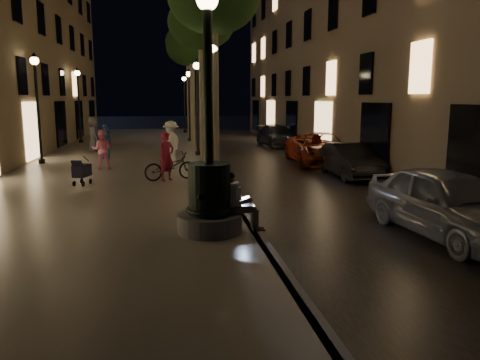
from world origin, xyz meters
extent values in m
plane|color=black|center=(0.00, 15.00, 0.00)|extent=(120.00, 120.00, 0.00)
cube|color=black|center=(3.00, 15.00, 0.01)|extent=(6.00, 45.00, 0.02)
cube|color=slate|center=(-4.00, 15.00, 0.10)|extent=(8.00, 45.00, 0.20)
cube|color=#59595B|center=(0.00, 15.00, 0.10)|extent=(0.25, 45.00, 0.20)
cube|color=#756549|center=(10.00, 18.00, 7.50)|extent=(8.00, 36.00, 15.00)
cylinder|color=#59595B|center=(-1.00, 2.00, 0.40)|extent=(1.40, 1.40, 0.40)
cylinder|color=black|center=(-1.00, 2.00, 1.15)|extent=(0.90, 0.90, 1.10)
torus|color=black|center=(-1.00, 2.00, 0.70)|extent=(1.04, 1.04, 0.10)
torus|color=black|center=(-1.00, 2.00, 1.55)|extent=(0.89, 0.89, 0.09)
cylinder|color=black|center=(-1.00, 2.00, 3.30)|extent=(0.20, 0.20, 3.20)
sphere|color=#FFD88C|center=(-1.00, 2.00, 5.00)|extent=(0.44, 0.44, 0.44)
cube|color=gray|center=(-0.45, 2.00, 0.69)|extent=(0.34, 0.23, 0.17)
cube|color=white|center=(-0.51, 2.00, 1.01)|extent=(0.43, 0.25, 0.54)
sphere|color=tan|center=(-0.54, 2.00, 1.36)|extent=(0.20, 0.20, 0.20)
sphere|color=black|center=(-0.55, 2.00, 1.40)|extent=(0.20, 0.20, 0.20)
cube|color=gray|center=(-0.22, 1.91, 0.69)|extent=(0.44, 0.12, 0.13)
cube|color=gray|center=(-0.22, 2.09, 0.69)|extent=(0.44, 0.12, 0.13)
cube|color=gray|center=(-0.01, 1.91, 0.44)|extent=(0.12, 0.11, 0.49)
cube|color=gray|center=(-0.01, 2.09, 0.44)|extent=(0.12, 0.11, 0.49)
cube|color=black|center=(0.08, 1.91, 0.21)|extent=(0.25, 0.10, 0.03)
cube|color=black|center=(0.08, 2.09, 0.21)|extent=(0.25, 0.10, 0.03)
cube|color=black|center=(-0.20, 2.00, 0.76)|extent=(0.23, 0.31, 0.02)
cube|color=black|center=(-0.35, 2.00, 0.87)|extent=(0.08, 0.31, 0.21)
cube|color=#B0C2FC|center=(-0.34, 2.00, 0.87)|extent=(0.06, 0.29, 0.17)
cylinder|color=#6B604C|center=(-0.25, 8.00, 2.70)|extent=(0.28, 0.28, 5.00)
cylinder|color=#6B604C|center=(-0.20, 14.00, 2.75)|extent=(0.28, 0.28, 5.10)
ellipsoid|color=black|center=(-0.20, 14.00, 6.40)|extent=(3.00, 3.00, 2.40)
cylinder|color=#6B604C|center=(-0.30, 20.00, 2.65)|extent=(0.28, 0.28, 4.90)
ellipsoid|color=black|center=(-0.30, 20.00, 6.20)|extent=(3.00, 3.00, 2.40)
cylinder|color=#6B604C|center=(-0.22, 26.00, 2.80)|extent=(0.28, 0.28, 5.20)
ellipsoid|color=black|center=(-0.22, 26.00, 6.50)|extent=(3.00, 3.00, 2.40)
cylinder|color=black|center=(-0.30, 8.00, 0.30)|extent=(0.28, 0.28, 0.20)
cylinder|color=black|center=(-0.30, 8.00, 2.40)|extent=(0.12, 0.12, 4.40)
sphere|color=#FFD88C|center=(-0.30, 8.00, 4.65)|extent=(0.36, 0.36, 0.36)
cone|color=black|center=(-0.30, 8.00, 4.90)|extent=(0.30, 0.30, 0.22)
cylinder|color=black|center=(-0.30, 16.00, 0.30)|extent=(0.28, 0.28, 0.20)
cylinder|color=black|center=(-0.30, 16.00, 2.40)|extent=(0.12, 0.12, 4.40)
sphere|color=#FFD88C|center=(-0.30, 16.00, 4.65)|extent=(0.36, 0.36, 0.36)
cone|color=black|center=(-0.30, 16.00, 4.90)|extent=(0.30, 0.30, 0.22)
cylinder|color=black|center=(-0.30, 24.00, 0.30)|extent=(0.28, 0.28, 0.20)
cylinder|color=black|center=(-0.30, 24.00, 2.40)|extent=(0.12, 0.12, 4.40)
sphere|color=#FFD88C|center=(-0.30, 24.00, 4.65)|extent=(0.36, 0.36, 0.36)
cone|color=black|center=(-0.30, 24.00, 4.90)|extent=(0.30, 0.30, 0.22)
cylinder|color=black|center=(-0.30, 32.00, 0.30)|extent=(0.28, 0.28, 0.20)
cylinder|color=black|center=(-0.30, 32.00, 2.40)|extent=(0.12, 0.12, 4.40)
sphere|color=#FFD88C|center=(-0.30, 32.00, 4.65)|extent=(0.36, 0.36, 0.36)
cone|color=black|center=(-0.30, 32.00, 4.90)|extent=(0.30, 0.30, 0.22)
cylinder|color=black|center=(-7.40, 14.00, 0.30)|extent=(0.28, 0.28, 0.20)
cylinder|color=black|center=(-7.40, 14.00, 2.40)|extent=(0.12, 0.12, 4.40)
sphere|color=#FFD88C|center=(-7.40, 14.00, 4.65)|extent=(0.36, 0.36, 0.36)
cone|color=black|center=(-7.40, 14.00, 4.90)|extent=(0.30, 0.30, 0.22)
cylinder|color=black|center=(-7.40, 24.00, 0.30)|extent=(0.28, 0.28, 0.20)
cylinder|color=black|center=(-7.40, 24.00, 2.40)|extent=(0.12, 0.12, 4.40)
sphere|color=#FFD88C|center=(-7.40, 24.00, 4.65)|extent=(0.36, 0.36, 0.36)
cone|color=black|center=(-7.40, 24.00, 4.90)|extent=(0.30, 0.30, 0.22)
cube|color=black|center=(-4.69, 8.22, 0.68)|extent=(0.57, 0.75, 0.40)
cube|color=black|center=(-4.78, 7.92, 0.95)|extent=(0.38, 0.25, 0.26)
cylinder|color=black|center=(-4.92, 8.01, 0.29)|extent=(0.08, 0.18, 0.18)
cylinder|color=black|center=(-4.62, 7.92, 0.29)|extent=(0.08, 0.18, 0.18)
cylinder|color=black|center=(-4.77, 8.52, 0.29)|extent=(0.08, 0.18, 0.18)
cylinder|color=black|center=(-4.46, 8.43, 0.29)|extent=(0.08, 0.18, 0.18)
cylinder|color=black|center=(-4.59, 8.56, 1.04)|extent=(0.14, 0.39, 0.24)
imported|color=#999AA0|center=(4.25, 1.50, 0.77)|extent=(2.20, 4.67, 1.54)
imported|color=black|center=(5.20, 9.44, 0.66)|extent=(1.42, 4.02, 1.32)
imported|color=maroon|center=(5.20, 13.27, 0.74)|extent=(2.79, 5.45, 1.47)
imported|color=#323238|center=(5.20, 21.68, 0.66)|extent=(2.23, 4.72, 1.33)
imported|color=#AA223F|center=(-1.89, 8.64, 1.05)|extent=(0.74, 0.71, 1.71)
imported|color=pink|center=(-4.48, 11.78, 1.01)|extent=(0.80, 0.63, 1.62)
imported|color=white|center=(-1.68, 12.74, 1.15)|extent=(1.21, 1.42, 1.90)
imported|color=#254889|center=(-4.71, 15.16, 1.05)|extent=(0.81, 1.07, 1.69)
imported|color=#37363C|center=(-5.72, 18.25, 1.16)|extent=(0.86, 1.07, 1.91)
imported|color=black|center=(-1.76, 8.73, 0.69)|extent=(1.98, 1.13, 0.99)
camera|label=1|loc=(-1.88, -7.78, 3.06)|focal=35.00mm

